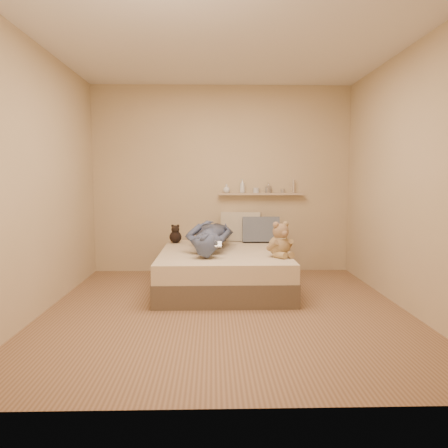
{
  "coord_description": "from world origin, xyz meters",
  "views": [
    {
      "loc": [
        -0.13,
        -4.26,
        1.3
      ],
      "look_at": [
        0.0,
        0.65,
        0.8
      ],
      "focal_mm": 35.0,
      "sensor_mm": 36.0,
      "label": 1
    }
  ],
  "objects_px": {
    "bed": "(223,269)",
    "game_console": "(213,244)",
    "pillow_cream": "(241,227)",
    "dark_plush": "(175,235)",
    "pillow_grey": "(261,230)",
    "teddy_bear": "(280,242)",
    "person": "(210,235)",
    "wall_shelf": "(261,194)"
  },
  "relations": [
    {
      "from": "bed",
      "to": "person",
      "type": "xyz_separation_m",
      "value": [
        -0.16,
        0.11,
        0.4
      ]
    },
    {
      "from": "bed",
      "to": "dark_plush",
      "type": "distance_m",
      "value": 0.96
    },
    {
      "from": "pillow_cream",
      "to": "wall_shelf",
      "type": "bearing_deg",
      "value": 15.52
    },
    {
      "from": "game_console",
      "to": "teddy_bear",
      "type": "bearing_deg",
      "value": 7.97
    },
    {
      "from": "bed",
      "to": "pillow_cream",
      "type": "relative_size",
      "value": 3.45
    },
    {
      "from": "bed",
      "to": "pillow_cream",
      "type": "bearing_deg",
      "value": 72.25
    },
    {
      "from": "pillow_cream",
      "to": "teddy_bear",
      "type": "bearing_deg",
      "value": -74.51
    },
    {
      "from": "pillow_cream",
      "to": "person",
      "type": "bearing_deg",
      "value": -120.47
    },
    {
      "from": "dark_plush",
      "to": "person",
      "type": "distance_m",
      "value": 0.71
    },
    {
      "from": "teddy_bear",
      "to": "person",
      "type": "relative_size",
      "value": 0.27
    },
    {
      "from": "dark_plush",
      "to": "wall_shelf",
      "type": "xyz_separation_m",
      "value": [
        1.18,
        0.27,
        0.54
      ]
    },
    {
      "from": "bed",
      "to": "teddy_bear",
      "type": "bearing_deg",
      "value": -35.6
    },
    {
      "from": "dark_plush",
      "to": "bed",
      "type": "bearing_deg",
      "value": -45.41
    },
    {
      "from": "person",
      "to": "wall_shelf",
      "type": "height_order",
      "value": "wall_shelf"
    },
    {
      "from": "pillow_cream",
      "to": "person",
      "type": "relative_size",
      "value": 0.37
    },
    {
      "from": "dark_plush",
      "to": "person",
      "type": "xyz_separation_m",
      "value": [
        0.47,
        -0.53,
        0.07
      ]
    },
    {
      "from": "bed",
      "to": "teddy_bear",
      "type": "xyz_separation_m",
      "value": [
        0.62,
        -0.44,
        0.39
      ]
    },
    {
      "from": "game_console",
      "to": "person",
      "type": "xyz_separation_m",
      "value": [
        -0.04,
        0.65,
        0.02
      ]
    },
    {
      "from": "teddy_bear",
      "to": "person",
      "type": "xyz_separation_m",
      "value": [
        -0.78,
        0.55,
        0.02
      ]
    },
    {
      "from": "pillow_cream",
      "to": "pillow_grey",
      "type": "relative_size",
      "value": 1.1
    },
    {
      "from": "bed",
      "to": "pillow_cream",
      "type": "xyz_separation_m",
      "value": [
        0.27,
        0.83,
        0.43
      ]
    },
    {
      "from": "wall_shelf",
      "to": "game_console",
      "type": "bearing_deg",
      "value": -114.8
    },
    {
      "from": "pillow_cream",
      "to": "wall_shelf",
      "type": "height_order",
      "value": "wall_shelf"
    },
    {
      "from": "teddy_bear",
      "to": "bed",
      "type": "bearing_deg",
      "value": 144.4
    },
    {
      "from": "dark_plush",
      "to": "wall_shelf",
      "type": "relative_size",
      "value": 0.21
    },
    {
      "from": "bed",
      "to": "game_console",
      "type": "bearing_deg",
      "value": -102.62
    },
    {
      "from": "person",
      "to": "game_console",
      "type": "bearing_deg",
      "value": 98.84
    },
    {
      "from": "teddy_bear",
      "to": "game_console",
      "type": "bearing_deg",
      "value": -172.03
    },
    {
      "from": "person",
      "to": "bed",
      "type": "bearing_deg",
      "value": 151.82
    },
    {
      "from": "person",
      "to": "wall_shelf",
      "type": "xyz_separation_m",
      "value": [
        0.71,
        0.8,
        0.47
      ]
    },
    {
      "from": "bed",
      "to": "pillow_grey",
      "type": "height_order",
      "value": "pillow_grey"
    },
    {
      "from": "dark_plush",
      "to": "pillow_grey",
      "type": "relative_size",
      "value": 0.5
    },
    {
      "from": "bed",
      "to": "dark_plush",
      "type": "height_order",
      "value": "dark_plush"
    },
    {
      "from": "pillow_cream",
      "to": "person",
      "type": "height_order",
      "value": "pillow_cream"
    },
    {
      "from": "wall_shelf",
      "to": "bed",
      "type": "bearing_deg",
      "value": -121.18
    },
    {
      "from": "dark_plush",
      "to": "pillow_grey",
      "type": "distance_m",
      "value": 1.16
    },
    {
      "from": "pillow_cream",
      "to": "wall_shelf",
      "type": "distance_m",
      "value": 0.54
    },
    {
      "from": "pillow_grey",
      "to": "person",
      "type": "relative_size",
      "value": 0.34
    },
    {
      "from": "bed",
      "to": "person",
      "type": "height_order",
      "value": "person"
    },
    {
      "from": "pillow_cream",
      "to": "person",
      "type": "distance_m",
      "value": 0.84
    },
    {
      "from": "teddy_bear",
      "to": "wall_shelf",
      "type": "height_order",
      "value": "wall_shelf"
    },
    {
      "from": "bed",
      "to": "pillow_grey",
      "type": "bearing_deg",
      "value": 52.6
    }
  ]
}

